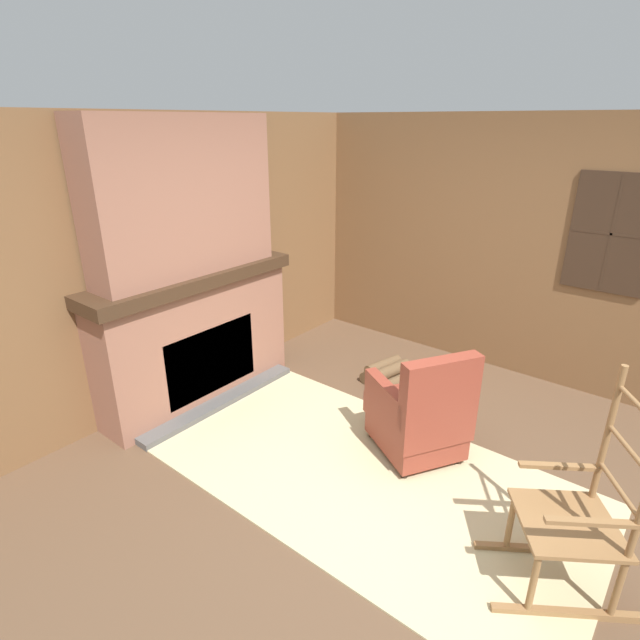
{
  "coord_description": "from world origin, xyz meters",
  "views": [
    {
      "loc": [
        1.34,
        -2.51,
        2.44
      ],
      "look_at": [
        -1.06,
        0.45,
        0.9
      ],
      "focal_mm": 28.0,
      "sensor_mm": 36.0,
      "label": 1
    }
  ],
  "objects_px": {
    "armchair": "(420,415)",
    "storage_case": "(246,247)",
    "oil_lamp_vase": "(137,274)",
    "decorative_plate_on_mantel": "(179,259)",
    "firewood_stack": "(387,373)",
    "rocking_chair": "(576,524)"
  },
  "relations": [
    {
      "from": "armchair",
      "to": "storage_case",
      "type": "xyz_separation_m",
      "value": [
        -2.07,
        0.22,
        0.95
      ]
    },
    {
      "from": "armchair",
      "to": "oil_lamp_vase",
      "type": "distance_m",
      "value": 2.47
    },
    {
      "from": "decorative_plate_on_mantel",
      "to": "firewood_stack",
      "type": "bearing_deg",
      "value": 46.24
    },
    {
      "from": "armchair",
      "to": "oil_lamp_vase",
      "type": "xyz_separation_m",
      "value": [
        -2.07,
        -0.95,
        0.95
      ]
    },
    {
      "from": "storage_case",
      "to": "oil_lamp_vase",
      "type": "bearing_deg",
      "value": -90.01
    },
    {
      "from": "oil_lamp_vase",
      "to": "storage_case",
      "type": "relative_size",
      "value": 1.06
    },
    {
      "from": "rocking_chair",
      "to": "storage_case",
      "type": "relative_size",
      "value": 6.0
    },
    {
      "from": "armchair",
      "to": "storage_case",
      "type": "relative_size",
      "value": 4.36
    },
    {
      "from": "rocking_chair",
      "to": "armchair",
      "type": "bearing_deg",
      "value": -58.36
    },
    {
      "from": "armchair",
      "to": "decorative_plate_on_mantel",
      "type": "height_order",
      "value": "decorative_plate_on_mantel"
    },
    {
      "from": "rocking_chair",
      "to": "firewood_stack",
      "type": "xyz_separation_m",
      "value": [
        -2.0,
        1.36,
        -0.33
      ]
    },
    {
      "from": "rocking_chair",
      "to": "decorative_plate_on_mantel",
      "type": "bearing_deg",
      "value": -34.59
    },
    {
      "from": "oil_lamp_vase",
      "to": "decorative_plate_on_mantel",
      "type": "relative_size",
      "value": 0.98
    },
    {
      "from": "storage_case",
      "to": "decorative_plate_on_mantel",
      "type": "height_order",
      "value": "decorative_plate_on_mantel"
    },
    {
      "from": "armchair",
      "to": "decorative_plate_on_mantel",
      "type": "distance_m",
      "value": 2.37
    },
    {
      "from": "oil_lamp_vase",
      "to": "decorative_plate_on_mantel",
      "type": "distance_m",
      "value": 0.42
    },
    {
      "from": "decorative_plate_on_mantel",
      "to": "oil_lamp_vase",
      "type": "bearing_deg",
      "value": -87.25
    },
    {
      "from": "firewood_stack",
      "to": "rocking_chair",
      "type": "bearing_deg",
      "value": -34.21
    },
    {
      "from": "armchair",
      "to": "storage_case",
      "type": "bearing_deg",
      "value": 24.75
    },
    {
      "from": "decorative_plate_on_mantel",
      "to": "storage_case",
      "type": "bearing_deg",
      "value": 88.47
    },
    {
      "from": "rocking_chair",
      "to": "storage_case",
      "type": "distance_m",
      "value": 3.48
    },
    {
      "from": "armchair",
      "to": "firewood_stack",
      "type": "height_order",
      "value": "armchair"
    }
  ]
}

